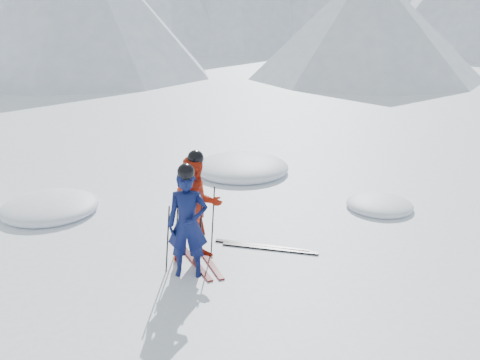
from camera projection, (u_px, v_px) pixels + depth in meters
name	position (u px, v px, depth m)	size (l,w,h in m)	color
ground	(339.00, 235.00, 9.48)	(160.00, 160.00, 0.00)	white
skier_blue	(188.00, 224.00, 7.81)	(0.63, 0.41, 1.73)	#0B1345
skier_red	(197.00, 209.00, 8.32)	(0.87, 0.68, 1.78)	red
pole_blue_left	(168.00, 240.00, 7.96)	(0.02, 0.02, 1.15)	black
pole_blue_right	(200.00, 233.00, 8.20)	(0.02, 0.02, 1.15)	black
pole_red_left	(177.00, 222.00, 8.56)	(0.02, 0.02, 1.19)	black
pole_red_right	(213.00, 220.00, 8.64)	(0.02, 0.02, 1.19)	black
ski_worn_left	(192.00, 258.00, 8.57)	(0.09, 1.70, 0.03)	black
ski_worn_right	(205.00, 256.00, 8.64)	(0.09, 1.70, 0.03)	black
ski_loose_a	(262.00, 246.00, 9.01)	(0.09, 1.70, 0.03)	black
ski_loose_b	(270.00, 249.00, 8.90)	(0.09, 1.70, 0.03)	black
snow_lumps	(203.00, 186.00, 12.09)	(8.36, 5.19, 0.54)	white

